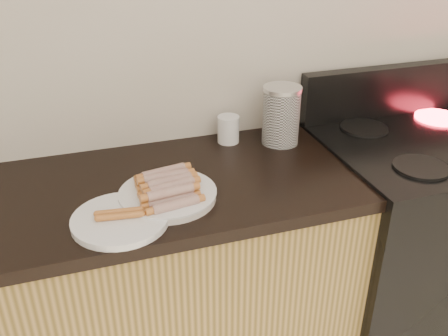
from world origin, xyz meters
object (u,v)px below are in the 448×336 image
object	(u,v)px
main_plate	(168,196)
canister	(281,115)
stove	(408,242)
mug	(228,129)
side_plate	(120,220)

from	to	relation	value
main_plate	canister	distance (m)	0.55
stove	canister	bearing A→B (deg)	160.62
main_plate	mug	xyz separation A→B (m)	(0.30, 0.33, 0.04)
main_plate	side_plate	distance (m)	0.17
stove	canister	size ratio (longest dim) A/B	4.28
mug	side_plate	bearing A→B (deg)	-137.65
stove	main_plate	world-z (taller)	main_plate
main_plate	mug	bearing A→B (deg)	47.59
canister	mug	xyz separation A→B (m)	(-0.18, 0.06, -0.06)
canister	mug	size ratio (longest dim) A/B	2.14
side_plate	stove	bearing A→B (deg)	8.20
side_plate	canister	distance (m)	0.72
side_plate	mug	bearing A→B (deg)	42.35
canister	main_plate	bearing A→B (deg)	-151.10
stove	canister	distance (m)	0.78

